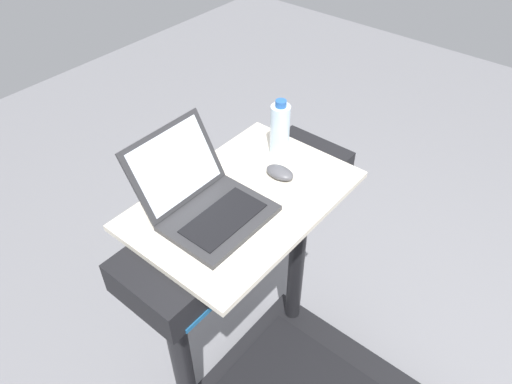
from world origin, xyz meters
TOP-DOWN VIEW (x-y plane):
  - desk_board at (0.00, 0.70)m, footprint 0.71×0.47m
  - laptop at (-0.12, 0.75)m, footprint 0.30×0.35m
  - computer_mouse at (0.15, 0.68)m, footprint 0.06×0.10m
  - water_bottle at (0.26, 0.76)m, footprint 0.07×0.07m

SIDE VIEW (x-z plane):
  - desk_board at x=0.00m, z-range 1.13..1.15m
  - computer_mouse at x=0.15m, z-range 1.15..1.18m
  - laptop at x=-0.12m, z-range 1.08..1.31m
  - water_bottle at x=0.26m, z-range 1.14..1.34m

